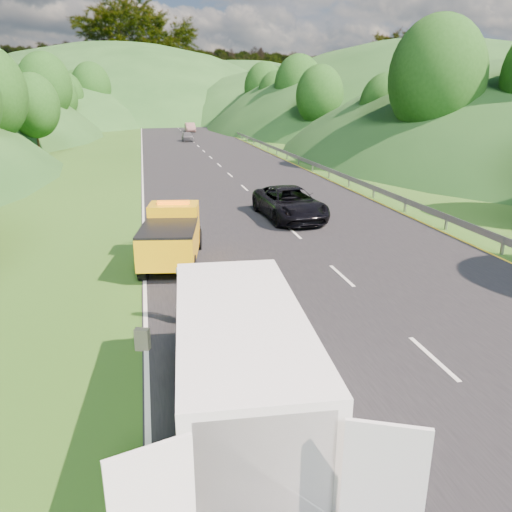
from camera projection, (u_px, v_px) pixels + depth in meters
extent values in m
plane|color=#38661E|center=(293.00, 334.00, 13.52)|extent=(320.00, 320.00, 0.00)
cube|color=black|center=(211.00, 157.00, 51.28)|extent=(14.00, 200.00, 0.02)
cube|color=gray|center=(254.00, 145.00, 64.38)|extent=(0.06, 140.00, 1.52)
cylinder|color=black|center=(157.00, 240.00, 20.71)|extent=(0.45, 0.92, 0.88)
cylinder|color=black|center=(198.00, 239.00, 20.79)|extent=(0.45, 0.92, 0.88)
cylinder|color=black|center=(143.00, 268.00, 17.36)|extent=(0.45, 0.92, 0.88)
cylinder|color=black|center=(191.00, 267.00, 17.44)|extent=(0.45, 0.92, 0.88)
cube|color=#EEAD0C|center=(174.00, 224.00, 19.78)|extent=(2.11, 1.71, 1.68)
cube|color=#EEAD0C|center=(169.00, 244.00, 17.97)|extent=(2.41, 3.28, 1.15)
cube|color=black|center=(168.00, 228.00, 17.78)|extent=(2.41, 3.28, 0.09)
cube|color=black|center=(178.00, 229.00, 20.94)|extent=(1.92, 1.34, 0.62)
cube|color=black|center=(179.00, 230.00, 21.50)|extent=(1.86, 0.48, 0.44)
cube|color=#EEAD0C|center=(178.00, 214.00, 21.05)|extent=(1.85, 0.98, 0.96)
cube|color=orange|center=(173.00, 203.00, 19.51)|extent=(1.25, 0.42, 0.14)
cube|color=black|center=(176.00, 213.00, 20.27)|extent=(1.66, 0.35, 0.79)
cylinder|color=black|center=(188.00, 362.00, 11.25)|extent=(0.39, 0.90, 0.88)
cylinder|color=black|center=(274.00, 356.00, 11.52)|extent=(0.39, 0.90, 0.88)
cylinder|color=black|center=(191.00, 484.00, 7.73)|extent=(0.39, 0.90, 0.88)
cylinder|color=black|center=(315.00, 471.00, 8.00)|extent=(0.39, 0.90, 0.88)
cube|color=white|center=(241.00, 363.00, 9.20)|extent=(2.66, 5.86, 2.03)
cube|color=white|center=(227.00, 316.00, 12.18)|extent=(2.26, 1.15, 1.10)
cube|color=black|center=(227.00, 286.00, 11.70)|extent=(2.05, 0.52, 0.92)
cube|color=black|center=(265.00, 470.00, 6.56)|extent=(1.87, 0.25, 1.76)
cube|color=white|center=(383.00, 487.00, 6.29)|extent=(0.98, 0.49, 1.87)
imported|color=silver|center=(185.00, 323.00, 14.21)|extent=(0.61, 0.72, 1.70)
imported|color=tan|center=(225.00, 358.00, 12.32)|extent=(0.56, 0.51, 0.93)
imported|color=black|center=(278.00, 465.00, 8.75)|extent=(1.33, 1.04, 1.81)
cube|color=#605F48|center=(142.00, 339.00, 12.62)|extent=(0.41, 0.32, 0.58)
imported|color=black|center=(289.00, 219.00, 26.10)|extent=(3.04, 5.97, 1.61)
imported|color=#504F55|center=(188.00, 141.00, 68.97)|extent=(1.50, 3.74, 1.27)
imported|color=brown|center=(190.00, 132.00, 86.05)|extent=(1.61, 4.63, 1.53)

